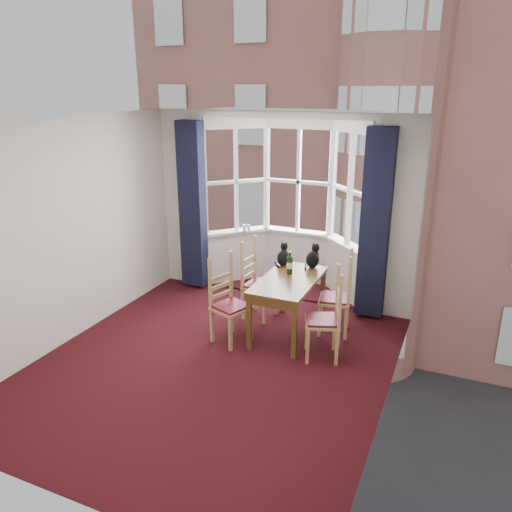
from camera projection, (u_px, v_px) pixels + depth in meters
The scene contains 22 objects.
floor at pixel (212, 365), 5.90m from camera, with size 4.50×4.50×0.00m, color black.
ceiling at pixel (204, 121), 5.00m from camera, with size 4.50×4.50×0.00m, color white.
wall_left at pixel (67, 233), 6.20m from camera, with size 4.50×4.50×0.00m, color silver.
wall_right at pixel (396, 280), 4.70m from camera, with size 4.50×4.50×0.00m, color silver.
wall_near at pixel (55, 346), 3.50m from camera, with size 4.00×4.00×0.00m, color silver.
wall_back_pier_left at pixel (186, 199), 8.02m from camera, with size 0.70×0.12×2.80m, color silver.
wall_back_pier_right at pixel (395, 220), 6.78m from camera, with size 0.70×0.12×2.80m, color silver.
bay_window at pixel (293, 202), 7.84m from camera, with size 2.76×0.94×2.80m.
curtain_left at pixel (193, 206), 7.80m from camera, with size 0.38×0.22×2.60m, color black.
curtain_right at pixel (375, 225), 6.73m from camera, with size 0.38×0.22×2.60m, color black.
dining_table at pixel (289, 287), 6.45m from camera, with size 0.69×1.29×0.77m.
chair_left_near at pixel (226, 306), 6.37m from camera, with size 0.52×0.53×0.92m.
chair_left_far at pixel (254, 285), 7.03m from camera, with size 0.44×0.46×0.92m.
chair_right_near at pixel (330, 322), 5.93m from camera, with size 0.52×0.53×0.92m.
chair_right_far at pixel (342, 300), 6.53m from camera, with size 0.47×0.49×0.92m.
cat_left at pixel (283, 256), 6.89m from camera, with size 0.22×0.26×0.32m.
cat_right at pixel (313, 258), 6.81m from camera, with size 0.21×0.27×0.34m.
wine_bottle at pixel (290, 264), 6.57m from camera, with size 0.08×0.08×0.31m.
candle_tall at pixel (244, 228), 8.15m from camera, with size 0.06×0.06×0.11m, color white.
candle_short at pixel (249, 228), 8.15m from camera, with size 0.06×0.06×0.11m, color white.
street at pixel (427, 220), 35.83m from camera, with size 80.00×80.00×0.00m, color #333335.
tenement_building at pixel (400, 132), 17.54m from camera, with size 18.40×7.80×15.20m.
Camera 1 is at (2.53, -4.53, 3.13)m, focal length 35.00 mm.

